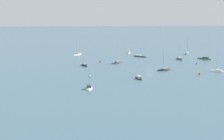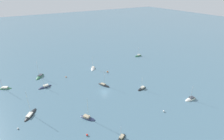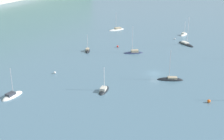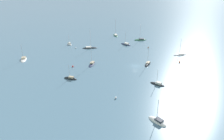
{
  "view_description": "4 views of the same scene",
  "coord_description": "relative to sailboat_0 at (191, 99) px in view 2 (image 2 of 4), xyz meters",
  "views": [
    {
      "loc": [
        -136.75,
        25.07,
        28.23
      ],
      "look_at": [
        -8.16,
        17.7,
        1.53
      ],
      "focal_mm": 50.0,
      "sensor_mm": 36.0,
      "label": 1
    },
    {
      "loc": [
        35.67,
        66.65,
        48.83
      ],
      "look_at": [
        -12.32,
        -13.06,
        3.93
      ],
      "focal_mm": 28.0,
      "sensor_mm": 36.0,
      "label": 2
    },
    {
      "loc": [
        -84.48,
        -28.84,
        35.24
      ],
      "look_at": [
        -6.54,
        11.26,
        1.38
      ],
      "focal_mm": 50.0,
      "sensor_mm": 36.0,
      "label": 3
    },
    {
      "loc": [
        -60.81,
        73.32,
        41.34
      ],
      "look_at": [
        -0.86,
        16.14,
        3.29
      ],
      "focal_mm": 35.0,
      "sensor_mm": 36.0,
      "label": 4
    }
  ],
  "objects": [
    {
      "name": "mooring_buoy_0",
      "position": [
        19.66,
        -45.61,
        0.32
      ],
      "size": [
        0.84,
        0.84,
        0.84
      ],
      "color": "orange",
      "rests_on": "ground_plane"
    },
    {
      "name": "sailboat_11",
      "position": [
        29.24,
        -32.82,
        -0.01
      ],
      "size": [
        4.8,
        7.67,
        9.88
      ],
      "rotation": [
        0.0,
        0.0,
        1.98
      ],
      "color": "black",
      "rests_on": "ground_plane"
    },
    {
      "name": "mooring_buoy_4",
      "position": [
        72.5,
        -21.29,
        0.2
      ],
      "size": [
        0.6,
        0.6,
        0.6
      ],
      "color": "white",
      "rests_on": "ground_plane"
    },
    {
      "name": "sailboat_3",
      "position": [
        57.12,
        -61.04,
        -0.0
      ],
      "size": [
        7.05,
        7.96,
        11.14
      ],
      "rotation": [
        0.0,
        0.0,
        0.91
      ],
      "color": "#2D6647",
      "rests_on": "ground_plane"
    },
    {
      "name": "sailboat_7",
      "position": [
        67.21,
        -27.41,
        0.01
      ],
      "size": [
        7.23,
        8.35,
        11.81
      ],
      "rotation": [
        0.0,
        0.0,
        4.05
      ],
      "color": "black",
      "rests_on": "ground_plane"
    },
    {
      "name": "sailboat_5",
      "position": [
        25.12,
        -55.3,
        -0.03
      ],
      "size": [
        5.79,
        7.39,
        9.84
      ],
      "rotation": [
        0.0,
        0.0,
        1.02
      ],
      "color": "white",
      "rests_on": "ground_plane"
    },
    {
      "name": "sailboat_10",
      "position": [
        47.51,
        -13.19,
        0.06
      ],
      "size": [
        5.83,
        7.2,
        10.46
      ],
      "rotation": [
        0.0,
        0.0,
        2.16
      ],
      "color": "#232D4C",
      "rests_on": "ground_plane"
    },
    {
      "name": "sailboat_12",
      "position": [
        41.82,
        2.9,
        -0.0
      ],
      "size": [
        5.91,
        4.2,
        7.15
      ],
      "rotation": [
        0.0,
        0.0,
        0.48
      ],
      "color": "black",
      "rests_on": "ground_plane"
    },
    {
      "name": "sailboat_1",
      "position": [
        75.98,
        -57.1,
        0.04
      ],
      "size": [
        8.26,
        6.01,
        11.88
      ],
      "rotation": [
        0.0,
        0.0,
        5.77
      ],
      "color": "#2D6647",
      "rests_on": "ground_plane"
    },
    {
      "name": "ground_plane",
      "position": [
        31.99,
        -27.01,
        -0.1
      ],
      "size": [
        600.0,
        600.0,
        0.0
      ],
      "primitive_type": "plane",
      "color": "slate"
    },
    {
      "name": "mooring_buoy_3",
      "position": [
        17.86,
        -0.05,
        0.26
      ],
      "size": [
        0.72,
        0.72,
        0.72
      ],
      "color": "white",
      "rests_on": "ground_plane"
    },
    {
      "name": "mooring_buoy_1",
      "position": [
        44.02,
        -52.39,
        0.22
      ],
      "size": [
        0.65,
        0.65,
        0.65
      ],
      "color": "orange",
      "rests_on": "ground_plane"
    },
    {
      "name": "sailboat_4",
      "position": [
        57.09,
        -47.28,
        0.03
      ],
      "size": [
        7.32,
        2.92,
        8.43
      ],
      "rotation": [
        0.0,
        0.0,
        0.11
      ],
      "color": "#232D4C",
      "rests_on": "ground_plane"
    },
    {
      "name": "sailboat_0",
      "position": [
        0.0,
        0.0,
        0.0
      ],
      "size": [
        6.67,
        2.5,
        8.6
      ],
      "rotation": [
        0.0,
        0.0,
        6.25
      ],
      "color": "white",
      "rests_on": "ground_plane"
    },
    {
      "name": "sailboat_6",
      "position": [
        -14.57,
        -57.68,
        0.02
      ],
      "size": [
        6.21,
        1.97,
        7.73
      ],
      "rotation": [
        0.0,
        0.0,
        0.02
      ],
      "color": "#2D6647",
      "rests_on": "ground_plane"
    },
    {
      "name": "mooring_buoy_2",
      "position": [
        51.39,
        -4.83,
        0.26
      ],
      "size": [
        0.73,
        0.73,
        0.73
      ],
      "color": "red",
      "rests_on": "ground_plane"
    },
    {
      "name": "sailboat_8",
      "position": [
        13.83,
        -19.29,
        0.03
      ],
      "size": [
        6.36,
        3.15,
        7.28
      ],
      "rotation": [
        0.0,
        0.0,
        0.2
      ],
      "color": "black",
      "rests_on": "ground_plane"
    }
  ]
}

